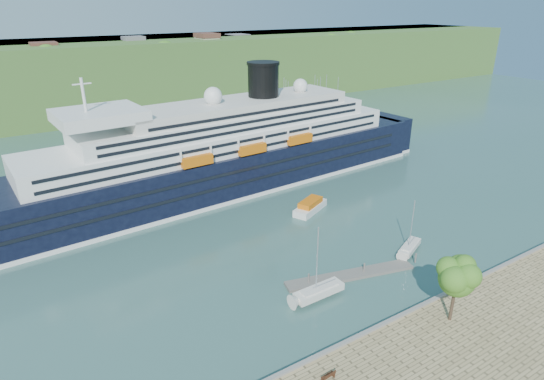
{
  "coord_description": "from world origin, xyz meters",
  "views": [
    {
      "loc": [
        -39.56,
        -29.98,
        36.52
      ],
      "look_at": [
        -1.38,
        30.0,
        7.05
      ],
      "focal_mm": 30.0,
      "sensor_mm": 36.0,
      "label": 1
    }
  ],
  "objects": [
    {
      "name": "floating_pontoon",
      "position": [
        -0.17,
        10.89,
        0.22
      ],
      "size": [
        19.54,
        7.08,
        0.43
      ],
      "primitive_type": null,
      "rotation": [
        0.0,
        0.0,
        -0.25
      ],
      "color": "#68645C",
      "rests_on": "ground"
    },
    {
      "name": "far_hillside",
      "position": [
        0.0,
        145.0,
        12.0
      ],
      "size": [
        400.0,
        50.0,
        24.0
      ],
      "primitive_type": "cube",
      "color": "#3D6127",
      "rests_on": "ground"
    },
    {
      "name": "park_bench",
      "position": [
        -15.8,
        -3.25,
        1.53
      ],
      "size": [
        1.7,
        0.78,
        1.06
      ],
      "primitive_type": null,
      "rotation": [
        0.0,
        0.0,
        0.06
      ],
      "color": "#402212",
      "rests_on": "promenade"
    },
    {
      "name": "tender_launch",
      "position": [
        8.23,
        31.68,
        1.16
      ],
      "size": [
        8.82,
        6.1,
        2.32
      ],
      "primitive_type": null,
      "rotation": [
        0.0,
        0.0,
        0.43
      ],
      "color": "#CC600C",
      "rests_on": "ground"
    },
    {
      "name": "promenade_tree",
      "position": [
        2.63,
        -3.77,
        5.69
      ],
      "size": [
        5.66,
        5.66,
        9.37
      ],
      "primitive_type": null,
      "color": "#2B651A",
      "rests_on": "promenade"
    },
    {
      "name": "ground",
      "position": [
        0.0,
        0.0,
        0.0
      ],
      "size": [
        400.0,
        400.0,
        0.0
      ],
      "primitive_type": "plane",
      "color": "#325951",
      "rests_on": "ground"
    },
    {
      "name": "sailboat_white_far",
      "position": [
        12.31,
        11.13,
        4.32
      ],
      "size": [
        6.87,
        4.4,
        8.64
      ],
      "primitive_type": null,
      "rotation": [
        0.0,
        0.0,
        0.42
      ],
      "color": "silver",
      "rests_on": "ground"
    },
    {
      "name": "cruise_ship",
      "position": [
        -1.87,
        50.52,
        12.71
      ],
      "size": [
        114.02,
        23.53,
        25.42
      ],
      "primitive_type": null,
      "rotation": [
        0.0,
        0.0,
        0.06
      ],
      "color": "black",
      "rests_on": "ground"
    },
    {
      "name": "sailboat_white_near",
      "position": [
        -7.22,
        9.23,
        5.13
      ],
      "size": [
        7.97,
        2.32,
        10.26
      ],
      "primitive_type": null,
      "rotation": [
        0.0,
        0.0,
        0.01
      ],
      "color": "silver",
      "rests_on": "ground"
    },
    {
      "name": "quay_coping",
      "position": [
        0.0,
        -0.2,
        1.15
      ],
      "size": [
        220.0,
        0.5,
        0.3
      ],
      "primitive_type": "cube",
      "color": "slate",
      "rests_on": "promenade"
    }
  ]
}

